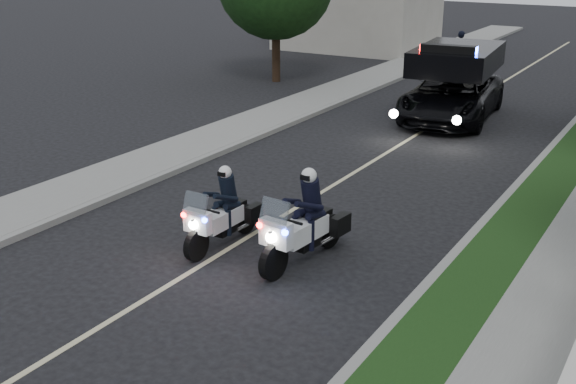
# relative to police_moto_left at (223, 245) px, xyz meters

# --- Properties ---
(ground) EXTENTS (120.00, 120.00, 0.00)m
(ground) POSITION_rel_police_moto_left_xyz_m (0.20, 0.40, 0.00)
(ground) COLOR black
(ground) RESTS_ON ground
(curb_right) EXTENTS (0.20, 60.00, 0.15)m
(curb_right) POSITION_rel_police_moto_left_xyz_m (4.30, 10.40, 0.07)
(curb_right) COLOR gray
(curb_right) RESTS_ON ground
(grass_verge) EXTENTS (1.20, 60.00, 0.16)m
(grass_verge) POSITION_rel_police_moto_left_xyz_m (5.00, 10.40, 0.08)
(grass_verge) COLOR #193814
(grass_verge) RESTS_ON ground
(curb_left) EXTENTS (0.20, 60.00, 0.15)m
(curb_left) POSITION_rel_police_moto_left_xyz_m (-3.90, 10.40, 0.07)
(curb_left) COLOR gray
(curb_left) RESTS_ON ground
(sidewalk_left) EXTENTS (2.00, 60.00, 0.16)m
(sidewalk_left) POSITION_rel_police_moto_left_xyz_m (-5.00, 10.40, 0.08)
(sidewalk_left) COLOR gray
(sidewalk_left) RESTS_ON ground
(lane_marking) EXTENTS (0.12, 50.00, 0.01)m
(lane_marking) POSITION_rel_police_moto_left_xyz_m (0.20, 10.40, 0.00)
(lane_marking) COLOR #BFB78C
(lane_marking) RESTS_ON ground
(police_moto_left) EXTENTS (0.74, 2.00, 1.69)m
(police_moto_left) POSITION_rel_police_moto_left_xyz_m (0.00, 0.00, 0.00)
(police_moto_left) COLOR silver
(police_moto_left) RESTS_ON ground
(police_moto_right) EXTENTS (1.00, 2.29, 1.89)m
(police_moto_right) POSITION_rel_police_moto_left_xyz_m (1.81, 0.18, 0.00)
(police_moto_right) COLOR white
(police_moto_right) RESTS_ON ground
(police_suv) EXTENTS (3.40, 6.23, 2.90)m
(police_suv) POSITION_rel_police_moto_left_xyz_m (0.42, 12.88, 0.00)
(police_suv) COLOR black
(police_suv) RESTS_ON ground
(bicycle) EXTENTS (0.79, 1.85, 0.95)m
(bicycle) POSITION_rel_police_moto_left_xyz_m (-2.07, 21.30, 0.00)
(bicycle) COLOR black
(bicycle) RESTS_ON ground
(cyclist) EXTENTS (0.70, 0.52, 1.81)m
(cyclist) POSITION_rel_police_moto_left_xyz_m (-2.07, 21.30, 0.00)
(cyclist) COLOR black
(cyclist) RESTS_ON ground
(tree_left_near) EXTENTS (5.25, 5.25, 8.41)m
(tree_left_near) POSITION_rel_police_moto_left_xyz_m (-8.45, 15.57, 0.00)
(tree_left_near) COLOR #163913
(tree_left_near) RESTS_ON ground
(tree_left_far) EXTENTS (6.33, 6.33, 10.21)m
(tree_left_far) POSITION_rel_police_moto_left_xyz_m (-9.18, 26.09, 0.00)
(tree_left_far) COLOR black
(tree_left_far) RESTS_ON ground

